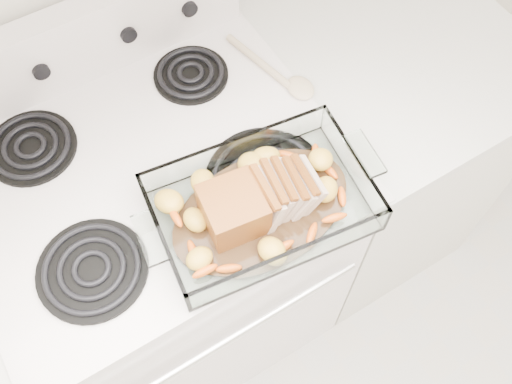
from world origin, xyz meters
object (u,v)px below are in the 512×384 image
counter_right (366,149)px  pork_roast (251,205)px  electric_range (174,250)px  baking_dish (261,207)px

counter_right → pork_roast: bearing=-157.8°
electric_range → baking_dish: electric_range is taller
electric_range → pork_roast: size_ratio=4.90×
baking_dish → pork_roast: pork_roast is taller
baking_dish → pork_roast: size_ratio=1.78×
counter_right → baking_dish: baking_dish is taller
electric_range → pork_roast: bearing=-61.6°
electric_range → counter_right: size_ratio=1.20×
baking_dish → pork_roast: bearing=-172.7°
pork_roast → baking_dish: bearing=-7.4°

